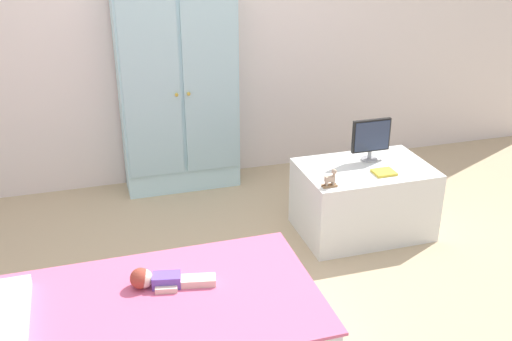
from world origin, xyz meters
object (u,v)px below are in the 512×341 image
(wardrobe, at_px, (179,88))
(rocking_horse_toy, at_px, (331,179))
(doll, at_px, (157,279))
(tv_stand, at_px, (363,199))
(bed, at_px, (141,330))
(tv_monitor, at_px, (371,137))
(book_yellow, at_px, (384,172))

(wardrobe, bearing_deg, rocking_horse_toy, -61.60)
(doll, distance_m, tv_stand, 1.47)
(wardrobe, xyz_separation_m, rocking_horse_toy, (0.63, -1.16, -0.25))
(rocking_horse_toy, bearing_deg, bed, -154.75)
(rocking_horse_toy, bearing_deg, doll, -158.39)
(tv_monitor, height_order, book_yellow, tv_monitor)
(bed, bearing_deg, tv_stand, 26.61)
(tv_stand, height_order, tv_monitor, tv_monitor)
(wardrobe, distance_m, tv_stand, 1.45)
(bed, bearing_deg, tv_monitor, 28.24)
(doll, height_order, tv_monitor, tv_monitor)
(doll, distance_m, wardrobe, 1.68)
(tv_monitor, bearing_deg, rocking_horse_toy, -143.73)
(wardrobe, relative_size, tv_monitor, 5.57)
(wardrobe, relative_size, book_yellow, 11.76)
(tv_monitor, height_order, rocking_horse_toy, tv_monitor)
(tv_stand, relative_size, rocking_horse_toy, 7.44)
(bed, relative_size, wardrobe, 1.11)
(tv_monitor, distance_m, book_yellow, 0.25)
(tv_stand, relative_size, book_yellow, 6.24)
(wardrobe, relative_size, rocking_horse_toy, 14.01)
(bed, xyz_separation_m, rocking_horse_toy, (1.13, 0.53, 0.35))
(tv_stand, bearing_deg, book_yellow, -63.55)
(bed, relative_size, doll, 4.15)
(tv_monitor, bearing_deg, bed, -151.76)
(tv_monitor, relative_size, rocking_horse_toy, 2.52)
(rocking_horse_toy, bearing_deg, tv_monitor, 36.27)
(bed, distance_m, rocking_horse_toy, 1.30)
(doll, xyz_separation_m, book_yellow, (1.40, 0.48, 0.15))
(tv_monitor, xyz_separation_m, rocking_horse_toy, (-0.38, -0.28, -0.10))
(doll, bearing_deg, tv_stand, 23.99)
(tv_stand, distance_m, rocking_horse_toy, 0.45)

